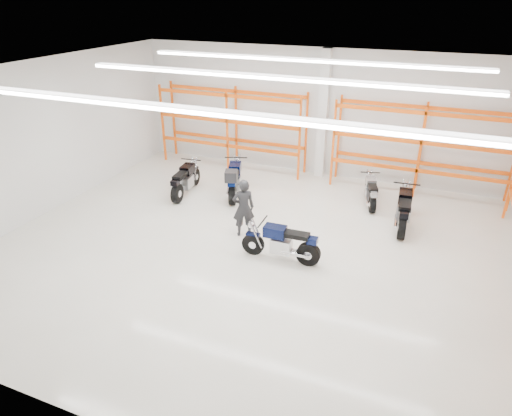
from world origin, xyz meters
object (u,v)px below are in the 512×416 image
at_px(motorcycle_back_a, 185,181).
at_px(structural_column, 323,115).
at_px(standing_man, 243,208).
at_px(motorcycle_back_b, 234,180).
at_px(motorcycle_back_c, 371,192).
at_px(motorcycle_main, 284,244).
at_px(motorcycle_back_d, 403,211).

bearing_deg(motorcycle_back_a, structural_column, 43.03).
relative_size(standing_man, structural_column, 0.37).
bearing_deg(standing_man, motorcycle_back_b, -90.65).
bearing_deg(motorcycle_back_c, structural_column, 138.95).
relative_size(motorcycle_main, structural_column, 0.46).
xyz_separation_m(motorcycle_main, motorcycle_back_d, (2.58, 2.99, 0.05)).
height_order(motorcycle_back_a, motorcycle_back_b, motorcycle_back_b).
bearing_deg(structural_column, motorcycle_back_d, -43.21).
height_order(motorcycle_back_c, motorcycle_back_d, motorcycle_back_d).
bearing_deg(motorcycle_back_b, motorcycle_back_a, -163.70).
height_order(motorcycle_back_a, motorcycle_back_d, motorcycle_back_d).
bearing_deg(motorcycle_main, motorcycle_back_b, 132.29).
relative_size(motorcycle_back_a, motorcycle_back_b, 0.92).
bearing_deg(motorcycle_back_d, motorcycle_back_b, 178.85).
height_order(motorcycle_back_a, structural_column, structural_column).
bearing_deg(structural_column, motorcycle_main, -83.30).
bearing_deg(motorcycle_back_c, standing_man, -131.19).
distance_m(motorcycle_back_a, motorcycle_back_d, 7.00).
bearing_deg(motorcycle_back_a, motorcycle_main, -30.85).
xyz_separation_m(motorcycle_main, motorcycle_back_a, (-4.41, 2.63, 0.02)).
height_order(motorcycle_back_b, motorcycle_back_d, motorcycle_back_b).
bearing_deg(standing_man, motorcycle_back_c, -162.42).
height_order(motorcycle_back_c, structural_column, structural_column).
bearing_deg(motorcycle_main, structural_column, 96.70).
distance_m(motorcycle_back_a, motorcycle_back_b, 1.66).
relative_size(motorcycle_back_b, motorcycle_back_c, 1.28).
relative_size(motorcycle_main, standing_man, 1.24).
height_order(motorcycle_main, standing_man, standing_man).
relative_size(motorcycle_back_a, standing_man, 1.28).
distance_m(motorcycle_back_a, motorcycle_back_c, 6.07).
xyz_separation_m(standing_man, structural_column, (0.77, 5.25, 1.42)).
bearing_deg(standing_man, motorcycle_main, 119.34).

